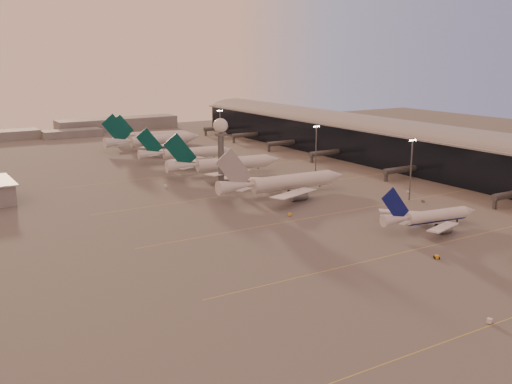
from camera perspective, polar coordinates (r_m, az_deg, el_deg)
ground at (r=172.13m, az=14.75°, el=-6.87°), size 700.00×700.00×0.00m
taxiway_markings at (r=230.47m, az=9.86°, el=-1.50°), size 180.00×185.25×0.02m
terminal at (r=319.67m, az=14.00°, el=4.33°), size 57.00×362.00×23.04m
radar_tower at (r=263.83m, az=-3.38°, el=5.17°), size 6.40×6.40×31.10m
mast_b at (r=243.87m, az=14.56°, el=2.38°), size 3.60×0.56×25.00m
mast_c at (r=280.90m, az=5.74°, el=4.13°), size 3.60×0.56×25.00m
mast_d at (r=354.81m, az=-3.44°, el=6.07°), size 3.60×0.56×25.00m
distant_horizon at (r=454.89m, az=-16.13°, el=5.90°), size 165.00×37.50×9.00m
narrowbody_mid at (r=209.79m, az=16.26°, el=-2.43°), size 39.34×31.20×15.42m
widebody_white at (r=247.95m, az=2.71°, el=0.61°), size 61.20×48.96×21.52m
greentail_a at (r=288.89m, az=-2.94°, el=2.43°), size 59.37×47.73×21.58m
greentail_b at (r=325.57m, az=-6.61°, el=3.52°), size 52.81×42.37×19.25m
greentail_c at (r=369.14m, az=-9.65°, el=4.67°), size 63.62×51.26×23.09m
greentail_d at (r=397.46m, az=-9.68°, el=5.17°), size 51.33×40.98×18.96m
gsv_truck_a at (r=143.00m, az=21.43°, el=-11.09°), size 6.21×3.96×2.36m
gsv_tug_mid at (r=179.89m, az=16.83°, el=-5.95°), size 3.95×3.62×0.97m
gsv_truck_b at (r=244.71m, az=15.67°, el=-0.70°), size 5.07×2.50×1.96m
gsv_truck_c at (r=216.57m, az=3.26°, el=-2.00°), size 4.97×4.73×2.04m
gsv_catering_b at (r=258.50m, az=14.32°, el=0.30°), size 4.53×2.26×3.66m
gsv_tug_far at (r=259.44m, az=-1.32°, el=0.45°), size 3.25×3.77×0.93m
gsv_truck_d at (r=263.91m, az=-8.64°, el=0.70°), size 4.21×6.47×2.46m
gsv_tug_hangar at (r=325.91m, az=-0.52°, el=3.09°), size 3.55×2.60×0.91m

